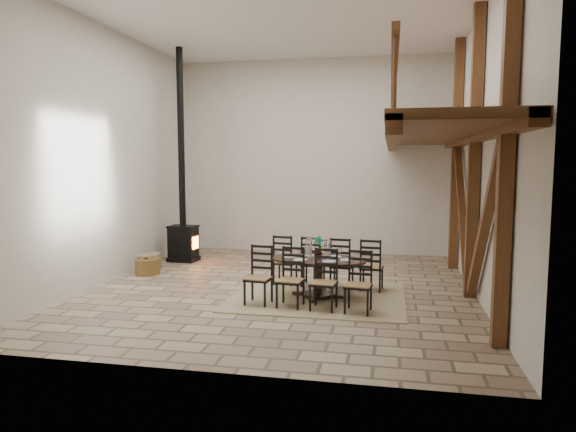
% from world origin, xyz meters
% --- Properties ---
extents(ground, '(8.00, 8.00, 0.00)m').
position_xyz_m(ground, '(0.00, 0.00, 0.00)').
color(ground, tan).
rests_on(ground, ground).
extents(room_shell, '(7.02, 8.02, 5.01)m').
position_xyz_m(room_shell, '(1.19, 0.00, 3.01)').
color(room_shell, beige).
rests_on(room_shell, ground).
extents(rug, '(3.00, 2.50, 0.02)m').
position_xyz_m(rug, '(0.77, -0.57, 0.01)').
color(rug, tan).
rests_on(rug, ground).
extents(dining_table, '(2.25, 2.07, 1.08)m').
position_xyz_m(dining_table, '(0.77, -0.57, 0.36)').
color(dining_table, black).
rests_on(dining_table, ground).
extents(wood_stove, '(0.69, 0.55, 5.00)m').
position_xyz_m(wood_stove, '(-2.85, 2.11, 1.12)').
color(wood_stove, black).
rests_on(wood_stove, ground).
extents(log_basket, '(0.51, 0.51, 0.42)m').
position_xyz_m(log_basket, '(-3.03, 0.59, 0.18)').
color(log_basket, brown).
rests_on(log_basket, ground).
extents(log_stack, '(0.36, 0.37, 0.33)m').
position_xyz_m(log_stack, '(-3.22, 1.21, 0.17)').
color(log_stack, '#9F8859').
rests_on(log_stack, ground).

